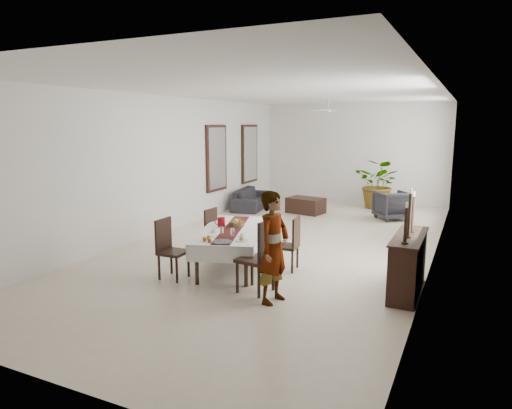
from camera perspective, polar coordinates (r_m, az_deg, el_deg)
name	(u,v)px	position (r m, az deg, el deg)	size (l,w,h in m)	color
floor	(284,243)	(9.91, 3.56, -4.89)	(6.00, 12.00, 0.00)	beige
ceiling	(286,92)	(9.60, 3.77, 13.90)	(6.00, 12.00, 0.02)	white
wall_back	(353,153)	(15.34, 12.09, 6.28)	(6.00, 0.02, 3.20)	silver
wall_front	(45,228)	(4.69, -24.88, -2.64)	(6.00, 0.02, 3.20)	silver
wall_left	(168,164)	(11.09, -10.93, 4.95)	(0.02, 12.00, 3.20)	silver
wall_right	(438,177)	(8.96, 21.79, 3.23)	(0.02, 12.00, 3.20)	silver
dining_table_top	(232,231)	(8.22, -2.98, -3.30)	(0.91, 2.17, 0.05)	black
table_leg_fl	(197,266)	(7.42, -7.41, -7.57)	(0.06, 0.06, 0.63)	black
table_leg_fr	(246,267)	(7.27, -1.25, -7.87)	(0.06, 0.06, 0.63)	black
table_leg_bl	(222,235)	(9.36, -4.27, -3.79)	(0.06, 0.06, 0.63)	black
table_leg_br	(261,236)	(9.24, 0.59, -3.95)	(0.06, 0.06, 0.63)	black
tablecloth_top	(232,229)	(8.21, -2.98, -3.11)	(1.07, 2.34, 0.01)	silver
tablecloth_drape_left	(204,236)	(8.35, -6.56, -3.87)	(0.01, 2.34, 0.27)	silver
tablecloth_drape_right	(262,237)	(8.17, 0.70, -4.12)	(0.01, 2.34, 0.27)	silver
tablecloth_drape_near	(219,254)	(7.14, -4.60, -6.25)	(1.07, 0.01, 0.27)	white
tablecloth_drape_far	(242,223)	(9.36, -1.74, -2.28)	(1.07, 0.01, 0.27)	white
table_runner	(232,229)	(8.21, -2.98, -3.06)	(0.32, 2.26, 0.00)	#561B18
red_pitcher	(221,222)	(8.36, -4.36, -2.21)	(0.14, 0.14, 0.18)	maroon
pitcher_handle	(217,222)	(8.38, -4.87, -2.20)	(0.11, 0.11, 0.02)	maroon
wine_glass_near	(233,233)	(7.61, -2.95, -3.53)	(0.06, 0.06, 0.15)	white
wine_glass_mid	(222,231)	(7.74, -4.29, -3.33)	(0.06, 0.06, 0.15)	silver
wine_glass_far	(235,224)	(8.23, -2.62, -2.49)	(0.06, 0.06, 0.15)	white
teacup_right	(243,235)	(7.64, -1.68, -3.86)	(0.08, 0.08, 0.05)	white
saucer_right	(243,236)	(7.65, -1.68, -4.01)	(0.14, 0.14, 0.01)	white
teacup_left	(214,231)	(7.96, -5.31, -3.34)	(0.08, 0.08, 0.05)	silver
saucer_left	(214,232)	(7.96, -5.31, -3.49)	(0.14, 0.14, 0.01)	silver
plate_near_right	(242,240)	(7.38, -1.79, -4.52)	(0.22, 0.22, 0.01)	silver
bread_near_right	(242,239)	(7.38, -1.79, -4.33)	(0.08, 0.08, 0.08)	tan
plate_near_left	(209,237)	(7.62, -5.89, -4.11)	(0.22, 0.22, 0.01)	silver
plate_far_left	(222,222)	(8.74, -4.29, -2.24)	(0.22, 0.22, 0.01)	white
serving_tray	(222,242)	(7.30, -4.28, -4.69)	(0.33, 0.33, 0.02)	#414146
jam_jar_a	(209,240)	(7.31, -5.86, -4.49)	(0.06, 0.06, 0.07)	#8B3914
jam_jar_b	(205,239)	(7.38, -6.45, -4.36)	(0.06, 0.06, 0.07)	brown
jam_jar_c	(209,238)	(7.46, -5.95, -4.20)	(0.06, 0.06, 0.07)	#906015
fruit_basket	(237,224)	(8.41, -2.41, -2.44)	(0.27, 0.27, 0.09)	brown
fruit_red	(238,220)	(8.41, -2.21, -1.96)	(0.08, 0.08, 0.08)	maroon
fruit_green	(235,220)	(8.43, -2.63, -1.94)	(0.07, 0.07, 0.07)	#588327
fruit_yellow	(236,221)	(8.36, -2.47, -2.05)	(0.08, 0.08, 0.08)	yellow
chair_right_near_seat	(255,260)	(7.01, -0.08, -6.91)	(0.49, 0.49, 0.06)	black
chair_right_near_leg_fl	(259,283)	(6.83, 0.36, -9.74)	(0.05, 0.05, 0.48)	black
chair_right_near_leg_fr	(273,275)	(7.15, 2.16, -8.84)	(0.05, 0.05, 0.48)	black
chair_right_near_leg_bl	(237,278)	(7.05, -2.35, -9.12)	(0.05, 0.05, 0.48)	black
chair_right_near_leg_br	(252,271)	(7.36, -0.49, -8.28)	(0.05, 0.05, 0.48)	black
chair_right_near_back	(268,241)	(6.80, 1.46, -4.55)	(0.49, 0.04, 0.62)	black
chair_right_far_seat	(286,246)	(8.08, 3.77, -5.25)	(0.40, 0.40, 0.05)	black
chair_right_far_leg_fl	(292,262)	(7.95, 4.55, -7.20)	(0.04, 0.04, 0.40)	black
chair_right_far_leg_fr	(297,257)	(8.25, 5.20, -6.56)	(0.04, 0.04, 0.40)	black
chair_right_far_leg_bl	(274,260)	(8.04, 2.27, -6.97)	(0.04, 0.04, 0.40)	black
chair_right_far_leg_br	(280,255)	(8.34, 3.00, -6.35)	(0.04, 0.04, 0.40)	black
chair_right_far_back	(296,232)	(7.97, 5.06, -3.46)	(0.40, 0.04, 0.51)	black
chair_left_near_seat	(174,252)	(7.74, -10.27, -5.92)	(0.43, 0.43, 0.05)	black
chair_left_near_leg_fl	(171,262)	(8.04, -10.54, -7.07)	(0.04, 0.04, 0.42)	black
chair_left_near_leg_fr	(159,268)	(7.77, -12.02, -7.73)	(0.04, 0.04, 0.42)	black
chair_left_near_leg_bl	(188,264)	(7.85, -8.44, -7.43)	(0.04, 0.04, 0.42)	black
chair_left_near_leg_br	(177,270)	(7.58, -9.88, -8.12)	(0.04, 0.04, 0.42)	black
chair_left_near_back	(163,234)	(7.78, -11.51, -3.68)	(0.43, 0.04, 0.54)	black
chair_left_far_seat	(219,237)	(8.79, -4.67, -4.02)	(0.40, 0.40, 0.05)	black
chair_left_far_leg_fl	(217,245)	(9.07, -4.93, -5.03)	(0.04, 0.04, 0.40)	black
chair_left_far_leg_fr	(207,249)	(8.81, -6.14, -5.51)	(0.04, 0.04, 0.40)	black
chair_left_far_leg_bl	(231,247)	(8.89, -3.17, -5.32)	(0.04, 0.04, 0.40)	black
chair_left_far_leg_br	(221,251)	(8.63, -4.35, -5.81)	(0.04, 0.04, 0.40)	black
chair_left_far_back	(211,222)	(8.83, -5.68, -2.14)	(0.40, 0.04, 0.51)	black
woman	(274,247)	(6.54, 2.23, -5.39)	(0.59, 0.39, 1.63)	gray
sideboard_body	(408,265)	(7.36, 18.44, -7.21)	(0.39, 1.45, 0.87)	black
sideboard_top	(409,236)	(7.24, 18.64, -3.81)	(0.43, 1.51, 0.03)	black
candlestick_near_base	(405,243)	(6.72, 18.09, -4.57)	(0.10, 0.10, 0.03)	black
candlestick_near_shaft	(406,225)	(6.67, 18.21, -2.44)	(0.05, 0.05, 0.48)	black
candlestick_near_candle	(407,205)	(6.61, 18.34, -0.07)	(0.03, 0.03, 0.08)	white
candlestick_mid_base	(408,237)	(7.10, 18.51, -3.84)	(0.10, 0.10, 0.03)	black
candlestick_mid_shaft	(410,215)	(7.03, 18.65, -1.24)	(0.05, 0.05, 0.63)	black
candlestick_mid_candle	(411,191)	(6.97, 18.82, 1.61)	(0.03, 0.03, 0.08)	beige
candlestick_far_base	(412,231)	(7.47, 18.88, -3.18)	(0.10, 0.10, 0.03)	black
candlestick_far_shaft	(413,213)	(7.41, 19.00, -1.07)	(0.05, 0.05, 0.53)	black
candlestick_far_candle	(414,194)	(7.36, 19.14, 1.26)	(0.03, 0.03, 0.08)	silver
sofa	(252,198)	(13.98, -0.45, 0.77)	(2.02, 0.79, 0.59)	#272429
armchair	(392,205)	(12.85, 16.68, -0.09)	(0.82, 0.84, 0.76)	#2C2A2F
coffee_table	(306,205)	(13.27, 6.23, -0.11)	(1.00, 0.67, 0.45)	black
potted_plant	(379,184)	(14.35, 15.15, 2.51)	(1.36, 1.18, 1.51)	#365E25
mirror_frame_near	(216,158)	(12.90, -4.97, 5.79)	(0.06, 1.05, 1.85)	black
mirror_glass_near	(217,158)	(12.88, -4.84, 5.78)	(0.01, 0.90, 1.70)	silver
mirror_frame_far	(250,154)	(14.75, -0.82, 6.36)	(0.06, 1.05, 1.85)	black
mirror_glass_far	(250,154)	(14.73, -0.70, 6.35)	(0.01, 0.90, 1.70)	silver
fan_rod	(328,103)	(12.43, 9.03, 12.46)	(0.04, 0.04, 0.20)	silver
fan_hub	(328,110)	(12.42, 9.00, 11.54)	(0.16, 0.16, 0.08)	silver
fan_blade_n	(332,111)	(12.75, 9.46, 11.49)	(0.10, 0.55, 0.01)	white
fan_blade_s	(324,110)	(12.08, 8.52, 11.60)	(0.10, 0.55, 0.01)	white
fan_blade_e	(341,110)	(12.32, 10.59, 11.51)	(0.55, 0.10, 0.01)	white
fan_blade_w	(315,111)	(12.52, 7.43, 11.57)	(0.55, 0.10, 0.01)	white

